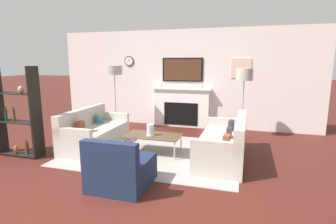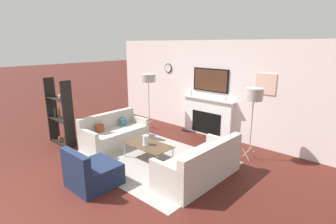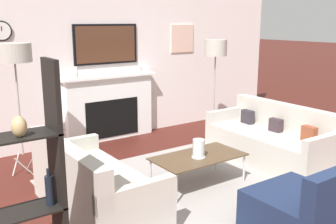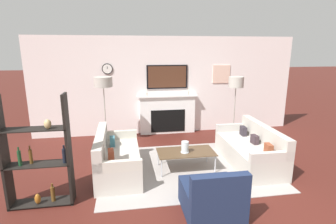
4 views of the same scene
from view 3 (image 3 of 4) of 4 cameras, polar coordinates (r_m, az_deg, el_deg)
fireplace_wall at (r=6.69m, az=-8.95°, el=6.44°), size 7.40×0.28×2.70m
area_rug at (r=5.01m, az=4.08°, el=-10.20°), size 3.38×2.53×0.01m
couch_left at (r=4.23m, az=-10.86°, el=-10.81°), size 0.82×1.72×0.82m
couch_right at (r=5.84m, az=14.77°, el=-4.22°), size 0.84×1.89×0.81m
armchair at (r=3.96m, az=19.07°, el=-13.57°), size 0.81×0.84×0.77m
coffee_table at (r=4.82m, az=4.43°, el=-6.63°), size 1.13×0.60×0.38m
hurricane_candle at (r=4.74m, az=4.46°, el=-5.44°), size 0.17×0.17×0.22m
floor_lamp_left at (r=5.28m, az=-21.43°, el=7.76°), size 0.43×0.43×1.72m
floor_lamp_right at (r=6.89m, az=6.91°, el=9.05°), size 0.39×0.39×1.67m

